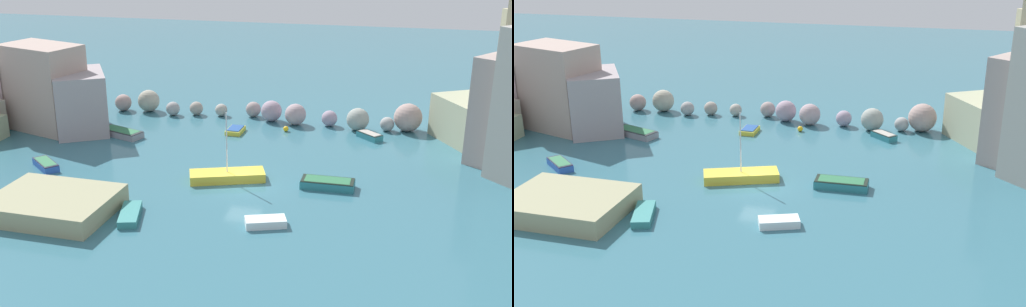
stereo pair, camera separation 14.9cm
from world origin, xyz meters
TOP-DOWN VIEW (x-y plane):
  - cove_water at (0.00, 0.00)m, footprint 160.00×160.00m
  - cliff_headland_left at (-25.43, 9.20)m, footprint 19.53×18.33m
  - rock_breakwater at (2.38, 16.28)m, footprint 34.34×3.88m
  - stone_dock at (-11.08, -7.77)m, footprint 8.15×6.55m
  - channel_buoy at (0.66, 13.39)m, footprint 0.51×0.51m
  - moored_boat_0 at (-3.84, 11.94)m, footprint 1.46×2.26m
  - moored_boat_1 at (-1.38, 0.55)m, footprint 5.95×3.73m
  - moored_boat_2 at (-11.98, -5.26)m, footprint 1.43×3.24m
  - moored_boat_3 at (6.21, 0.84)m, footprint 3.92×1.58m
  - moored_boat_4 at (-5.83, -7.25)m, footprint 2.15×3.63m
  - moored_boat_5 at (3.14, -6.34)m, footprint 2.88×2.05m
  - moored_boat_6 at (-13.75, 8.54)m, footprint 4.57×2.96m
  - moored_boat_7 at (8.42, 13.01)m, footprint 2.49×2.41m
  - moored_boat_8 at (-16.11, -0.36)m, footprint 3.05×2.83m

SIDE VIEW (x-z plane):
  - cove_water at x=0.00m, z-range 0.00..0.00m
  - moored_boat_0 at x=-3.84m, z-range -0.01..0.46m
  - moored_boat_4 at x=-5.83m, z-range 0.00..0.50m
  - channel_buoy at x=0.66m, z-range 0.00..0.51m
  - moored_boat_5 at x=3.14m, z-range 0.00..0.54m
  - moored_boat_2 at x=-11.98m, z-range 0.00..0.56m
  - moored_boat_7 at x=8.42m, z-range 0.01..0.60m
  - moored_boat_8 at x=-16.11m, z-range 0.01..0.61m
  - moored_boat_6 at x=-13.75m, z-range 0.01..0.64m
  - moored_boat_3 at x=6.21m, z-range 0.01..0.69m
  - moored_boat_1 at x=-1.38m, z-range -2.30..3.02m
  - stone_dock at x=-11.08m, z-range 0.00..1.32m
  - rock_breakwater at x=2.38m, z-range -0.25..2.37m
  - cliff_headland_left at x=-25.43m, z-range -1.37..6.59m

